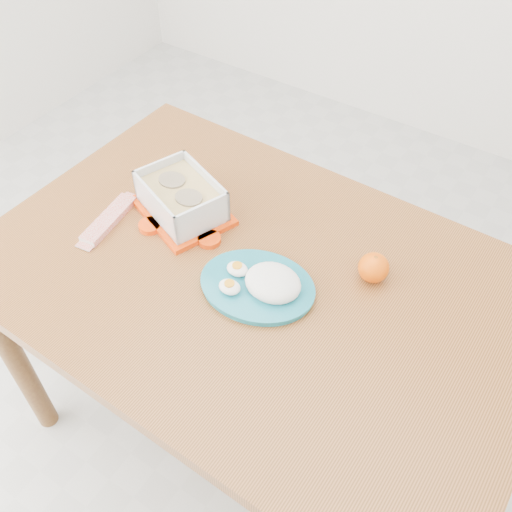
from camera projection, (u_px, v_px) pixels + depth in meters
The scene contains 6 objects.
ground at pixel (228, 377), 1.96m from camera, with size 3.50×3.50×0.00m, color #B7B7B2.
dining_table at pixel (256, 300), 1.35m from camera, with size 1.28×0.87×0.75m.
food_container at pixel (181, 198), 1.39m from camera, with size 0.28×0.25×0.10m.
orange_fruit at pixel (374, 268), 1.25m from camera, with size 0.07×0.07×0.07m, color #FF5C05.
rice_plate at pixel (262, 283), 1.24m from camera, with size 0.30×0.30×0.07m.
candy_bar at pixel (109, 219), 1.40m from camera, with size 0.18×0.04×0.02m, color red.
Camera 1 is at (0.65, -0.81, 1.72)m, focal length 40.00 mm.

